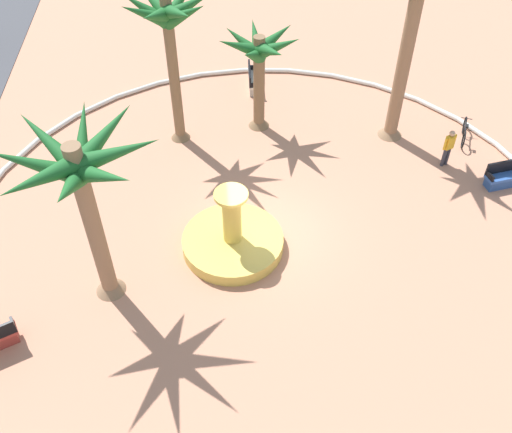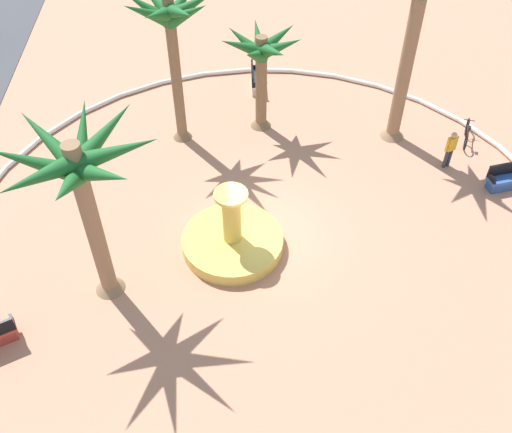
# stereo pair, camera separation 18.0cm
# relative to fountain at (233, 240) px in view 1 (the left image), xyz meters

# --- Properties ---
(ground_plane) EXTENTS (80.00, 80.00, 0.00)m
(ground_plane) POSITION_rel_fountain_xyz_m (0.55, -1.15, -0.34)
(ground_plane) COLOR tan
(plaza_curb) EXTENTS (21.12, 21.12, 0.20)m
(plaza_curb) POSITION_rel_fountain_xyz_m (0.55, -1.15, -0.24)
(plaza_curb) COLOR silver
(plaza_curb) RESTS_ON ground
(fountain) EXTENTS (3.37, 3.37, 2.44)m
(fountain) POSITION_rel_fountain_xyz_m (0.00, 0.00, 0.00)
(fountain) COLOR gold
(fountain) RESTS_ON ground
(palm_tree_near_fountain) EXTENTS (3.44, 3.45, 6.19)m
(palm_tree_near_fountain) POSITION_rel_fountain_xyz_m (6.19, 1.80, 4.54)
(palm_tree_near_fountain) COLOR brown
(palm_tree_near_fountain) RESTS_ON ground
(palm_tree_by_curb) EXTENTS (4.25, 4.41, 5.96)m
(palm_tree_by_curb) POSITION_rel_fountain_xyz_m (-1.49, 3.89, 4.20)
(palm_tree_by_curb) COLOR #8E6B4C
(palm_tree_by_curb) RESTS_ON ground
(palm_tree_mid_plaza) EXTENTS (3.45, 3.30, 7.08)m
(palm_tree_mid_plaza) POSITION_rel_fountain_xyz_m (5.66, -6.75, 4.74)
(palm_tree_mid_plaza) COLOR #8E6B4C
(palm_tree_mid_plaza) RESTS_ON ground
(palm_tree_far_side) EXTENTS (3.17, 3.28, 4.29)m
(palm_tree_far_side) POSITION_rel_fountain_xyz_m (6.74, -1.45, 2.79)
(palm_tree_far_side) COLOR brown
(palm_tree_far_side) RESTS_ON ground
(bench_east) EXTENTS (0.79, 1.67, 1.00)m
(bench_east) POSITION_rel_fountain_xyz_m (2.32, -10.22, 0.01)
(bench_east) COLOR #335BA8
(bench_east) RESTS_ON ground
(bench_north) EXTENTS (1.62, 0.56, 1.00)m
(bench_north) POSITION_rel_fountain_xyz_m (9.62, -1.46, 0.01)
(bench_north) COLOR beige
(bench_north) RESTS_ON ground
(bicycle_red_frame) EXTENTS (1.62, 0.71, 0.94)m
(bicycle_red_frame) POSITION_rel_fountain_xyz_m (5.12, -9.61, 0.05)
(bicycle_red_frame) COLOR black
(bicycle_red_frame) RESTS_ON ground
(person_cyclist_helmet) EXTENTS (0.32, 0.49, 1.60)m
(person_cyclist_helmet) POSITION_rel_fountain_xyz_m (3.64, -8.36, 0.56)
(person_cyclist_helmet) COLOR #33333D
(person_cyclist_helmet) RESTS_ON ground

